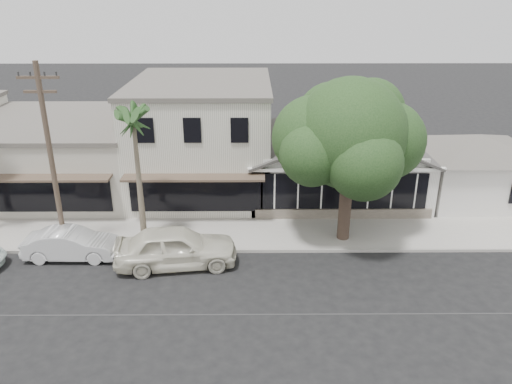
{
  "coord_description": "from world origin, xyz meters",
  "views": [
    {
      "loc": [
        0.08,
        -16.16,
        11.8
      ],
      "look_at": [
        0.23,
        6.0,
        2.71
      ],
      "focal_mm": 35.0,
      "sensor_mm": 36.0,
      "label": 1
    }
  ],
  "objects_px": {
    "car_1": "(71,244)",
    "shade_tree": "(348,136)",
    "car_0": "(176,247)",
    "utility_pole": "(51,157)"
  },
  "relations": [
    {
      "from": "car_1",
      "to": "shade_tree",
      "type": "height_order",
      "value": "shade_tree"
    },
    {
      "from": "car_0",
      "to": "car_1",
      "type": "distance_m",
      "value": 5.05
    },
    {
      "from": "car_0",
      "to": "shade_tree",
      "type": "xyz_separation_m",
      "value": [
        7.95,
        2.62,
        4.44
      ]
    },
    {
      "from": "car_0",
      "to": "shade_tree",
      "type": "bearing_deg",
      "value": -79.14
    },
    {
      "from": "shade_tree",
      "to": "utility_pole",
      "type": "bearing_deg",
      "value": -174.9
    },
    {
      "from": "utility_pole",
      "to": "shade_tree",
      "type": "height_order",
      "value": "utility_pole"
    },
    {
      "from": "car_0",
      "to": "shade_tree",
      "type": "relative_size",
      "value": 0.67
    },
    {
      "from": "car_0",
      "to": "car_1",
      "type": "xyz_separation_m",
      "value": [
        -5.0,
        0.71,
        -0.22
      ]
    },
    {
      "from": "car_1",
      "to": "car_0",
      "type": "bearing_deg",
      "value": -97.42
    },
    {
      "from": "utility_pole",
      "to": "car_1",
      "type": "xyz_separation_m",
      "value": [
        0.58,
        -0.7,
        -4.07
      ]
    }
  ]
}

